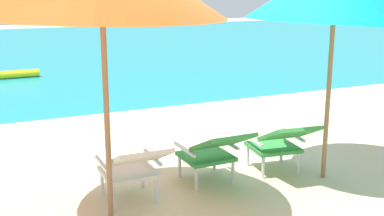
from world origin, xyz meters
TOP-DOWN VIEW (x-y plane):
  - ground_plane at (0.00, 4.00)m, footprint 40.00×40.00m
  - ocean_band at (0.00, 12.39)m, footprint 40.00×18.00m
  - swim_buoy at (-1.52, 7.41)m, footprint 1.60×0.18m
  - lounge_chair_left at (-0.90, -0.24)m, footprint 0.56×0.88m
  - lounge_chair_center at (0.02, -0.15)m, footprint 0.56×0.89m
  - lounge_chair_right at (0.84, -0.18)m, footprint 0.64×0.93m

SIDE VIEW (x-z plane):
  - ground_plane at x=0.00m, z-range 0.00..0.00m
  - ocean_band at x=0.00m, z-range 0.00..0.01m
  - swim_buoy at x=-1.52m, z-range 0.01..0.19m
  - lounge_chair_left at x=-0.90m, z-range 0.06..0.75m
  - lounge_chair_center at x=0.02m, z-range 0.06..0.75m
  - lounge_chair_right at x=0.84m, z-range 0.06..0.75m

